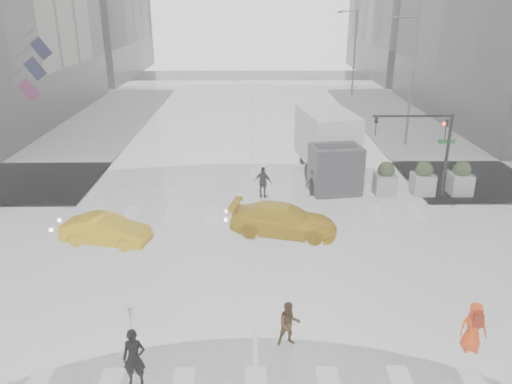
{
  "coord_description": "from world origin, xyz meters",
  "views": [
    {
      "loc": [
        -0.14,
        -16.49,
        9.76
      ],
      "look_at": [
        0.09,
        2.0,
        2.67
      ],
      "focal_mm": 35.0,
      "sensor_mm": 36.0,
      "label": 1
    }
  ],
  "objects_px": {
    "traffic_signal_pole": "(430,139)",
    "taxi_mid": "(106,230)",
    "pedestrian_brown": "(289,324)",
    "pedestrian_orange": "(474,327)",
    "box_truck": "(329,145)"
  },
  "relations": [
    {
      "from": "pedestrian_brown",
      "to": "taxi_mid",
      "type": "relative_size",
      "value": 0.39
    },
    {
      "from": "traffic_signal_pole",
      "to": "box_truck",
      "type": "xyz_separation_m",
      "value": [
        -4.6,
        3.24,
        -1.2
      ]
    },
    {
      "from": "traffic_signal_pole",
      "to": "taxi_mid",
      "type": "height_order",
      "value": "traffic_signal_pole"
    },
    {
      "from": "pedestrian_brown",
      "to": "pedestrian_orange",
      "type": "xyz_separation_m",
      "value": [
        5.42,
        -0.3,
        0.07
      ]
    },
    {
      "from": "pedestrian_orange",
      "to": "taxi_mid",
      "type": "bearing_deg",
      "value": 157.6
    },
    {
      "from": "traffic_signal_pole",
      "to": "box_truck",
      "type": "distance_m",
      "value": 5.76
    },
    {
      "from": "taxi_mid",
      "to": "traffic_signal_pole",
      "type": "bearing_deg",
      "value": -59.43
    },
    {
      "from": "traffic_signal_pole",
      "to": "taxi_mid",
      "type": "distance_m",
      "value": 16.36
    },
    {
      "from": "box_truck",
      "to": "taxi_mid",
      "type": "bearing_deg",
      "value": -150.54
    },
    {
      "from": "box_truck",
      "to": "traffic_signal_pole",
      "type": "bearing_deg",
      "value": -43.78
    },
    {
      "from": "pedestrian_orange",
      "to": "taxi_mid",
      "type": "xyz_separation_m",
      "value": [
        -12.73,
        7.16,
        -0.18
      ]
    },
    {
      "from": "pedestrian_orange",
      "to": "box_truck",
      "type": "xyz_separation_m",
      "value": [
        -2.02,
        15.55,
        1.21
      ]
    },
    {
      "from": "traffic_signal_pole",
      "to": "pedestrian_brown",
      "type": "height_order",
      "value": "traffic_signal_pole"
    },
    {
      "from": "traffic_signal_pole",
      "to": "taxi_mid",
      "type": "bearing_deg",
      "value": -161.42
    },
    {
      "from": "pedestrian_brown",
      "to": "box_truck",
      "type": "relative_size",
      "value": 0.21
    }
  ]
}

